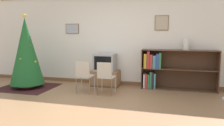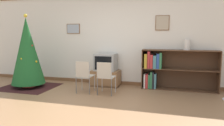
# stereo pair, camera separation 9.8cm
# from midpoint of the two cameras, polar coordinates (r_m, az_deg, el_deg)

# --- Properties ---
(ground_plane) EXTENTS (24.00, 24.00, 0.00)m
(ground_plane) POSITION_cam_midpoint_polar(r_m,az_deg,el_deg) (4.47, -6.77, -11.95)
(ground_plane) COLOR #936B47
(wall_back) EXTENTS (8.80, 0.11, 2.70)m
(wall_back) POSITION_cam_midpoint_polar(r_m,az_deg,el_deg) (6.46, 1.25, 6.32)
(wall_back) COLOR silver
(wall_back) RESTS_ON ground_plane
(area_rug) EXTENTS (1.49, 1.33, 0.01)m
(area_rug) POSITION_cam_midpoint_polar(r_m,az_deg,el_deg) (6.65, -20.46, -5.85)
(area_rug) COLOR #381919
(area_rug) RESTS_ON ground_plane
(christmas_tree) EXTENTS (0.92, 0.92, 2.03)m
(christmas_tree) POSITION_cam_midpoint_polar(r_m,az_deg,el_deg) (6.50, -20.88, 2.88)
(christmas_tree) COLOR maroon
(christmas_tree) RESTS_ON area_rug
(tv_console) EXTENTS (0.81, 0.51, 0.45)m
(tv_console) POSITION_cam_midpoint_polar(r_m,az_deg,el_deg) (6.33, -1.19, -3.95)
(tv_console) COLOR brown
(tv_console) RESTS_ON ground_plane
(television) EXTENTS (0.60, 0.50, 0.49)m
(television) POSITION_cam_midpoint_polar(r_m,az_deg,el_deg) (6.25, -1.21, 0.24)
(television) COLOR #9E9E99
(television) RESTS_ON tv_console
(folding_chair_left) EXTENTS (0.40, 0.40, 0.82)m
(folding_chair_left) POSITION_cam_midpoint_polar(r_m,az_deg,el_deg) (5.54, -6.81, -3.07)
(folding_chair_left) COLOR #BCB29E
(folding_chair_left) RESTS_ON ground_plane
(folding_chair_right) EXTENTS (0.40, 0.40, 0.82)m
(folding_chair_right) POSITION_cam_midpoint_polar(r_m,az_deg,el_deg) (5.35, -1.19, -3.40)
(folding_chair_right) COLOR #BCB29E
(folding_chair_right) RESTS_ON ground_plane
(bookshelf) EXTENTS (1.97, 0.36, 1.08)m
(bookshelf) POSITION_cam_midpoint_polar(r_m,az_deg,el_deg) (6.09, 14.47, -1.66)
(bookshelf) COLOR brown
(bookshelf) RESTS_ON ground_plane
(vase) EXTENTS (0.16, 0.16, 0.29)m
(vase) POSITION_cam_midpoint_polar(r_m,az_deg,el_deg) (6.06, 19.44, 4.61)
(vase) COLOR silver
(vase) RESTS_ON bookshelf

